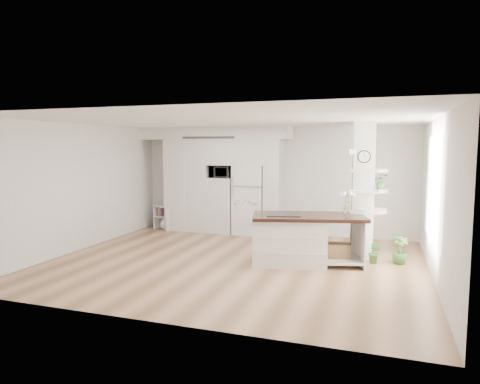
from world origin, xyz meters
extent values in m
cube|color=tan|center=(0.00, 0.00, 0.00)|extent=(7.00, 6.00, 0.01)
cube|color=white|center=(0.00, 0.00, 2.70)|extent=(7.00, 6.00, 0.04)
cube|color=silver|center=(0.00, 3.00, 1.35)|extent=(7.00, 0.04, 2.70)
cube|color=silver|center=(0.00, -3.00, 1.35)|extent=(7.00, 0.04, 2.70)
cube|color=silver|center=(-3.50, 0.00, 1.35)|extent=(0.04, 6.00, 2.70)
cube|color=silver|center=(3.50, 0.00, 1.35)|extent=(0.04, 6.00, 2.70)
cube|color=silver|center=(-2.20, 2.67, 1.20)|extent=(1.20, 0.65, 2.40)
cube|color=silver|center=(-1.27, 2.67, 0.71)|extent=(0.65, 0.65, 1.42)
cube|color=silver|center=(-1.27, 2.67, 2.08)|extent=(0.65, 0.65, 0.65)
cube|color=silver|center=(-0.53, 2.67, 2.08)|extent=(0.85, 0.65, 0.65)
cube|color=silver|center=(0.10, 2.67, 1.20)|extent=(0.40, 0.65, 2.40)
cube|color=silver|center=(-1.50, 2.65, 2.55)|extent=(4.00, 0.70, 0.30)
cube|color=#262626|center=(-1.50, 2.31, 2.44)|extent=(1.40, 0.04, 0.06)
cube|color=white|center=(-0.53, 2.68, 0.88)|extent=(0.78, 0.66, 1.75)
cube|color=#B2B2B7|center=(-0.53, 2.34, 1.24)|extent=(0.78, 0.01, 0.03)
cube|color=silver|center=(2.30, 1.20, 1.35)|extent=(0.40, 0.40, 2.70)
cube|color=tan|center=(2.09, 1.20, 1.35)|extent=(0.02, 0.40, 2.70)
cube|color=tan|center=(2.30, 1.41, 1.35)|extent=(0.40, 0.02, 2.70)
cylinder|color=black|center=(2.30, 0.99, 2.02)|extent=(0.25, 0.03, 0.25)
cylinder|color=white|center=(2.30, 0.98, 2.02)|extent=(0.21, 0.01, 0.21)
plane|color=white|center=(3.48, 0.30, 1.50)|extent=(0.00, 2.40, 2.40)
cylinder|color=white|center=(1.70, 0.15, 2.12)|extent=(0.12, 0.12, 0.10)
cube|color=silver|center=(1.00, 0.26, 0.44)|extent=(1.53, 1.19, 0.87)
cube|color=silver|center=(1.96, 0.50, 0.11)|extent=(0.92, 1.04, 0.04)
cube|color=silver|center=(2.29, 0.59, 0.44)|extent=(0.25, 0.86, 0.87)
cube|color=black|center=(1.35, 0.35, 0.90)|extent=(2.26, 1.47, 0.06)
cube|color=black|center=(0.90, 0.23, 0.94)|extent=(0.73, 0.66, 0.01)
cube|color=#AB7F52|center=(1.91, 0.49, 0.26)|extent=(0.48, 0.41, 0.26)
cylinder|color=white|center=(2.03, 0.63, 1.04)|extent=(0.12, 0.12, 0.22)
cube|color=silver|center=(-3.12, 2.60, 0.32)|extent=(0.15, 0.30, 0.64)
cube|color=silver|center=(-2.64, 2.40, 0.32)|extent=(0.15, 0.30, 0.64)
cube|color=silver|center=(-2.88, 2.50, 0.63)|extent=(0.62, 0.49, 0.03)
cube|color=silver|center=(-2.88, 2.50, 0.35)|extent=(0.59, 0.48, 0.03)
sphere|color=white|center=(-2.81, 2.47, 0.16)|extent=(0.31, 0.31, 0.31)
imported|color=#346428|center=(2.55, 0.74, 0.22)|extent=(0.29, 0.27, 0.43)
imported|color=#346428|center=(3.00, 0.88, 0.26)|extent=(0.35, 0.35, 0.53)
imported|color=#2D2D2D|center=(-1.27, 2.62, 1.57)|extent=(0.54, 0.37, 0.30)
imported|color=#346428|center=(2.63, 1.30, 1.52)|extent=(0.27, 0.23, 0.30)
imported|color=white|center=(2.30, 0.90, 1.00)|extent=(0.22, 0.22, 0.05)
camera|label=1|loc=(2.66, -7.58, 2.20)|focal=32.00mm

